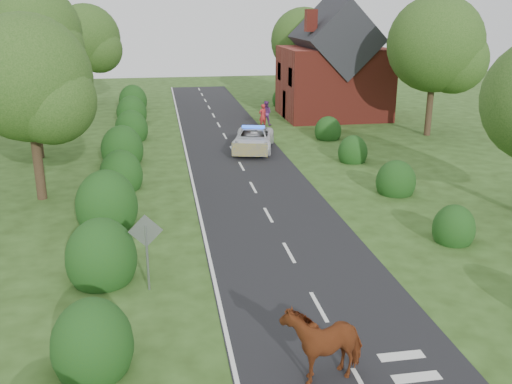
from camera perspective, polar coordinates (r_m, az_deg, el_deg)
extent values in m
plane|color=#2B4217|center=(17.45, 6.29, -11.39)|extent=(120.00, 120.00, 0.00)
cube|color=black|center=(31.09, -1.20, 2.09)|extent=(6.00, 70.00, 0.02)
cube|color=white|center=(17.44, 6.30, -11.32)|extent=(0.12, 1.80, 0.01)
cube|color=white|center=(20.90, 3.32, -6.05)|extent=(0.12, 1.80, 0.01)
cube|color=white|center=(24.52, 1.24, -2.30)|extent=(0.12, 1.80, 0.01)
cube|color=white|center=(28.25, -0.29, 0.48)|extent=(0.12, 1.80, 0.01)
cube|color=white|center=(32.04, -1.47, 2.60)|extent=(0.12, 1.80, 0.01)
cube|color=white|center=(35.88, -2.39, 4.27)|extent=(0.12, 1.80, 0.01)
cube|color=white|center=(39.75, -3.14, 5.62)|extent=(0.12, 1.80, 0.01)
cube|color=white|center=(43.64, -3.76, 6.73)|extent=(0.12, 1.80, 0.01)
cube|color=white|center=(47.55, -4.27, 7.65)|extent=(0.12, 1.80, 0.01)
cube|color=white|center=(51.47, -4.72, 8.43)|extent=(0.12, 1.80, 0.01)
cube|color=white|center=(55.41, -5.10, 9.11)|extent=(0.12, 1.80, 0.01)
cube|color=white|center=(59.35, -5.43, 9.69)|extent=(0.12, 1.80, 0.01)
cube|color=white|center=(63.30, -5.72, 10.20)|extent=(0.12, 1.80, 0.01)
cube|color=white|center=(30.81, -6.54, 1.86)|extent=(0.12, 70.00, 0.01)
cube|color=white|center=(14.98, 15.75, -17.40)|extent=(1.20, 0.35, 0.01)
cube|color=white|center=(15.64, 14.32, -15.59)|extent=(1.20, 0.35, 0.01)
ellipsoid|color=#1A481B|center=(14.96, -16.03, -14.54)|extent=(2.00, 2.10, 2.40)
ellipsoid|color=#1A481B|center=(19.34, -15.19, -6.43)|extent=(2.30, 2.41, 2.70)
ellipsoid|color=#1A481B|center=(23.97, -14.69, -1.37)|extent=(2.50, 2.62, 3.00)
ellipsoid|color=#1A481B|center=(28.74, -13.33, 1.67)|extent=(2.10, 2.20, 2.50)
ellipsoid|color=#1A481B|center=(33.56, -13.23, 4.15)|extent=(2.40, 2.52, 2.80)
ellipsoid|color=#1A481B|center=(39.41, -12.34, 6.15)|extent=(2.20, 2.31, 2.60)
ellipsoid|color=#1A481B|center=(45.30, -12.33, 7.69)|extent=(2.30, 2.41, 2.70)
ellipsoid|color=#1A481B|center=(51.22, -12.20, 8.89)|extent=(2.40, 2.52, 2.80)
ellipsoid|color=#1A481B|center=(22.93, 19.16, -3.49)|extent=(1.60, 1.68, 1.90)
ellipsoid|color=#1A481B|center=(28.07, 13.80, 1.01)|extent=(1.90, 2.00, 2.10)
ellipsoid|color=#1A481B|center=(33.43, 9.65, 3.93)|extent=(1.70, 1.78, 2.00)
ellipsoid|color=#1A481B|center=(39.07, 7.21, 6.08)|extent=(1.80, 1.89, 2.00)
ellipsoid|color=#1A481B|center=(52.37, 2.57, 9.22)|extent=(1.70, 1.78, 2.00)
cylinder|color=#332316|center=(27.94, -21.01, 3.23)|extent=(0.44, 0.44, 3.96)
sphere|color=#1F4415|center=(27.32, -21.86, 10.54)|extent=(5.60, 5.60, 5.60)
sphere|color=#4C6B29|center=(26.70, -19.80, 8.66)|extent=(3.92, 3.92, 3.92)
cylinder|color=#332316|center=(35.92, -21.05, 6.12)|extent=(0.44, 0.44, 3.74)
sphere|color=#1F4415|center=(35.45, -21.67, 11.49)|extent=(5.60, 5.60, 5.60)
sphere|color=#4C6B29|center=(34.81, -20.09, 10.15)|extent=(3.92, 3.92, 3.92)
cylinder|color=#332316|center=(45.81, -20.71, 9.20)|extent=(0.44, 0.44, 4.84)
sphere|color=#1F4415|center=(45.43, -21.34, 14.67)|extent=(6.80, 6.80, 6.80)
sphere|color=#4C6B29|center=(44.61, -19.80, 13.37)|extent=(4.76, 4.76, 4.76)
cylinder|color=#332316|center=(55.29, -16.25, 10.62)|extent=(0.44, 0.44, 4.18)
sphere|color=#1F4415|center=(54.98, -16.61, 14.54)|extent=(6.00, 6.00, 6.00)
sphere|color=#4C6B29|center=(54.33, -15.46, 13.59)|extent=(4.20, 4.20, 4.20)
cylinder|color=#332316|center=(41.43, 16.99, 8.44)|extent=(0.44, 0.44, 4.40)
sphere|color=#1F4415|center=(41.01, 17.51, 13.95)|extent=(6.40, 6.40, 6.40)
sphere|color=#4C6B29|center=(41.03, 19.21, 12.38)|extent=(4.48, 4.48, 4.48)
cylinder|color=#332316|center=(54.65, 4.65, 11.06)|extent=(0.44, 0.44, 3.96)
sphere|color=#1F4415|center=(54.33, 4.75, 14.83)|extent=(6.00, 6.00, 6.00)
sphere|color=#4C6B29|center=(54.08, 5.99, 13.83)|extent=(4.20, 4.20, 4.20)
cylinder|color=gray|center=(18.18, -10.82, -6.48)|extent=(0.08, 0.08, 2.20)
cube|color=gray|center=(17.83, -10.99, -3.85)|extent=(1.06, 0.04, 1.06)
cube|color=maroon|center=(47.05, 7.70, 10.79)|extent=(8.00, 7.00, 5.50)
cube|color=black|center=(46.75, 7.88, 14.99)|extent=(5.94, 7.40, 5.94)
cube|color=maroon|center=(44.08, 5.52, 16.72)|extent=(0.80, 0.80, 1.60)
imported|color=brown|center=(14.32, 6.71, -14.93)|extent=(2.42, 1.68, 1.56)
imported|color=silver|center=(35.63, -0.27, 5.31)|extent=(3.50, 5.47, 1.40)
cube|color=yellow|center=(33.16, -0.64, 4.22)|extent=(2.05, 0.57, 0.77)
cube|color=blue|center=(35.46, -0.27, 6.54)|extent=(1.42, 0.62, 0.14)
imported|color=#AF2426|center=(42.48, 0.67, 7.62)|extent=(0.75, 0.63, 1.75)
imported|color=#672F77|center=(43.34, 0.98, 7.89)|extent=(1.08, 0.96, 1.85)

